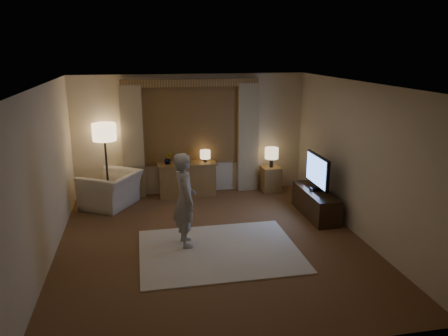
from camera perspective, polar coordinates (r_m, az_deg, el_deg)
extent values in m
cube|color=brown|center=(7.33, -1.45, -9.91)|extent=(5.00, 5.50, 0.02)
cube|color=silver|center=(6.64, -1.60, 10.96)|extent=(5.00, 5.50, 0.02)
cube|color=beige|center=(9.53, -4.33, 4.35)|extent=(5.00, 0.02, 2.60)
cube|color=beige|center=(4.34, 4.72, -9.60)|extent=(5.00, 0.02, 2.60)
cube|color=beige|center=(6.93, -22.45, -1.07)|extent=(0.02, 5.50, 2.60)
cube|color=beige|center=(7.69, 17.26, 0.97)|extent=(0.02, 5.50, 2.60)
cube|color=black|center=(9.46, -4.33, 5.81)|extent=(2.00, 0.01, 1.70)
cube|color=brown|center=(9.45, -4.33, 5.80)|extent=(2.08, 0.04, 1.78)
cube|color=tan|center=(9.38, -11.84, 3.26)|extent=(0.45, 0.12, 2.40)
cube|color=tan|center=(9.67, 3.15, 3.93)|extent=(0.45, 0.12, 2.40)
cube|color=brown|center=(9.29, -4.40, 11.04)|extent=(2.90, 0.14, 0.16)
cube|color=beige|center=(7.07, -0.63, -10.72)|extent=(2.50, 2.00, 0.02)
cube|color=brown|center=(9.50, -4.82, -1.61)|extent=(1.20, 0.40, 0.70)
cube|color=brown|center=(9.38, -4.88, 1.02)|extent=(0.16, 0.02, 0.20)
imported|color=#999999|center=(9.33, -7.32, 1.19)|extent=(0.17, 0.13, 0.30)
cylinder|color=black|center=(9.44, -2.46, 0.91)|extent=(0.08, 0.08, 0.12)
cylinder|color=#F8D195|center=(9.40, -2.47, 1.79)|extent=(0.22, 0.22, 0.18)
cylinder|color=black|center=(9.58, -14.77, -4.04)|extent=(0.35, 0.35, 0.03)
cylinder|color=black|center=(9.39, -15.03, -0.36)|extent=(0.04, 0.04, 1.31)
cylinder|color=#F8D195|center=(9.21, -15.39, 4.56)|extent=(0.48, 0.48, 0.35)
imported|color=beige|center=(9.15, -14.52, -2.74)|extent=(1.36, 1.41, 0.70)
cube|color=brown|center=(9.84, 6.14, -1.46)|extent=(0.40, 0.40, 0.56)
cylinder|color=black|center=(9.74, 6.20, 0.68)|extent=(0.08, 0.08, 0.20)
cylinder|color=#F8D195|center=(9.69, 6.24, 1.94)|extent=(0.30, 0.30, 0.24)
cube|color=black|center=(8.58, 11.87, -4.50)|extent=(0.45, 1.40, 0.50)
cube|color=black|center=(8.49, 11.97, -2.71)|extent=(0.24, 0.11, 0.06)
cube|color=black|center=(8.38, 12.11, -0.30)|extent=(0.05, 0.97, 0.59)
cube|color=#5D94FF|center=(8.37, 11.91, -0.31)|extent=(0.00, 0.90, 0.53)
imported|color=#9E9992|center=(7.01, -5.13, -4.14)|extent=(0.43, 0.60, 1.53)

